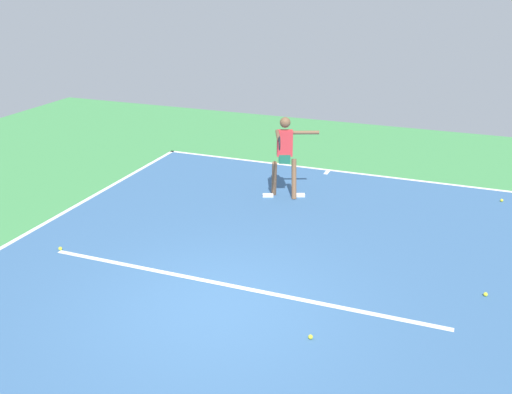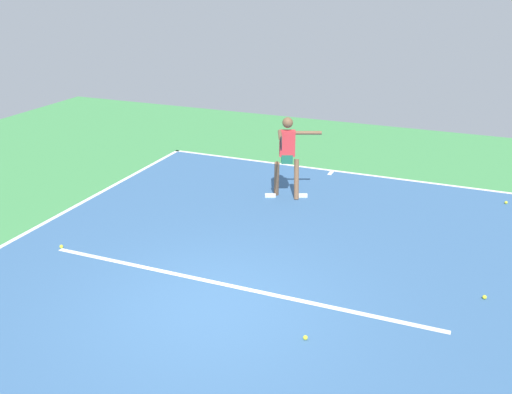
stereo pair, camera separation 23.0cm
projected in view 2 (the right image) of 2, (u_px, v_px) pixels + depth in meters
ground_plane at (211, 307)px, 8.81m from camera, size 23.91×23.91×0.00m
court_surface at (211, 307)px, 8.81m from camera, size 9.14×13.93×0.00m
court_line_baseline_near at (333, 171)px, 14.76m from camera, size 9.14×0.10×0.01m
court_line_service at (230, 286)px, 9.40m from camera, size 6.86×0.10×0.01m
court_line_centre_mark at (331, 173)px, 14.59m from camera, size 0.10×0.30×0.01m
tennis_player at (287, 152)px, 12.64m from camera, size 1.16×1.37×1.85m
tennis_ball_centre_court at (506, 202)px, 12.67m from camera, size 0.07×0.07×0.07m
tennis_ball_near_player at (61, 246)px, 10.66m from camera, size 0.07×0.07×0.07m
tennis_ball_far_corner at (305, 338)px, 8.03m from camera, size 0.07×0.07×0.07m
tennis_ball_by_sideline at (485, 297)px, 9.02m from camera, size 0.07×0.07×0.07m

